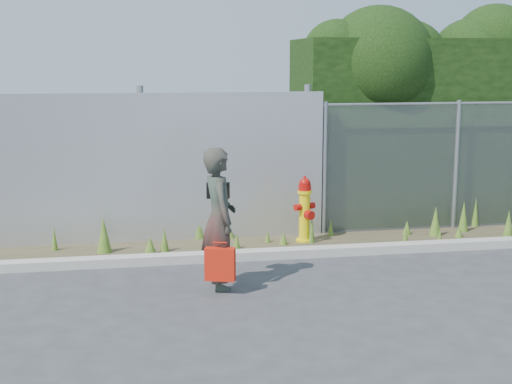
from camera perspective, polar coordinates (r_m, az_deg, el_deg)
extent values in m
plane|color=#3A3A3D|center=(8.09, 3.89, -8.71)|extent=(80.00, 80.00, 0.00)
cube|color=#B0A99F|center=(9.75, 1.33, -4.96)|extent=(16.00, 0.22, 0.12)
cube|color=#483D29|center=(10.33, 0.66, -4.39)|extent=(16.00, 1.20, 0.01)
cone|color=#436B20|center=(10.07, -7.33, -3.89)|extent=(0.13, 0.13, 0.34)
cone|color=#436B20|center=(9.97, -8.47, -4.32)|extent=(0.18, 0.18, 0.25)
cone|color=#436B20|center=(10.92, 6.00, -2.94)|extent=(0.09, 0.09, 0.26)
cone|color=#436B20|center=(11.20, 11.98, -2.86)|extent=(0.14, 0.14, 0.23)
cone|color=#436B20|center=(11.19, 14.16, -2.35)|extent=(0.18, 0.18, 0.46)
cone|color=#436B20|center=(10.81, 14.49, -3.45)|extent=(0.08, 0.08, 0.23)
cone|color=#436B20|center=(10.61, 11.88, -3.43)|extent=(0.09, 0.09, 0.29)
cone|color=#436B20|center=(11.26, 19.54, -2.56)|extent=(0.17, 0.17, 0.46)
cone|color=#436B20|center=(10.49, 0.94, -3.60)|extent=(0.09, 0.09, 0.21)
cone|color=#436B20|center=(10.13, -12.08, -3.46)|extent=(0.21, 0.21, 0.51)
cone|color=#436B20|center=(10.16, -1.55, -4.00)|extent=(0.11, 0.11, 0.23)
cone|color=#436B20|center=(10.43, -15.83, -3.64)|extent=(0.09, 0.09, 0.37)
cone|color=#436B20|center=(10.77, -2.21, -3.29)|extent=(0.21, 0.21, 0.18)
cone|color=#436B20|center=(10.74, -4.58, -2.52)|extent=(0.18, 0.18, 0.49)
cone|color=#436B20|center=(11.98, 17.15, -1.62)|extent=(0.12, 0.12, 0.48)
cone|color=#436B20|center=(10.38, 2.21, -3.78)|extent=(0.13, 0.13, 0.20)
cone|color=#436B20|center=(11.59, 16.27, -1.95)|extent=(0.16, 0.16, 0.49)
cone|color=#436B20|center=(11.22, 15.92, -3.13)|extent=(0.13, 0.13, 0.18)
cone|color=#436B20|center=(10.48, 4.48, -3.01)|extent=(0.09, 0.09, 0.43)
cube|color=#AEAFB5|center=(10.61, -17.48, 1.57)|extent=(8.50, 0.08, 2.20)
cylinder|color=gray|center=(10.63, -9.11, 2.21)|extent=(0.10, 0.10, 2.30)
cylinder|color=gray|center=(10.96, 4.08, 2.56)|extent=(0.10, 0.10, 2.30)
cylinder|color=gray|center=(10.93, 5.50, 1.86)|extent=(0.07, 0.07, 2.05)
cylinder|color=gray|center=(11.69, 15.71, 2.07)|extent=(0.07, 0.07, 2.05)
cube|color=black|center=(13.14, 19.24, 4.86)|extent=(7.30, 1.60, 3.00)
sphere|color=black|center=(11.72, 6.46, 10.91)|extent=(1.11, 1.11, 1.11)
sphere|color=black|center=(11.95, 9.74, 10.16)|extent=(1.84, 1.84, 1.84)
sphere|color=black|center=(12.59, 11.94, 10.17)|extent=(1.41, 1.41, 1.41)
sphere|color=black|center=(12.93, 16.76, 10.09)|extent=(1.41, 1.41, 1.41)
sphere|color=black|center=(13.21, 18.48, 10.92)|extent=(1.48, 1.48, 1.48)
cylinder|color=yellow|center=(10.60, 3.87, -3.90)|extent=(0.25, 0.25, 0.05)
cylinder|color=yellow|center=(10.52, 3.89, -2.08)|extent=(0.16, 0.16, 0.75)
cylinder|color=yellow|center=(10.44, 3.92, 0.02)|extent=(0.21, 0.21, 0.04)
cylinder|color=#B20F0A|center=(10.43, 3.92, 0.35)|extent=(0.18, 0.18, 0.09)
sphere|color=#B20F0A|center=(10.42, 3.93, 0.68)|extent=(0.17, 0.17, 0.17)
cylinder|color=#B20F0A|center=(10.40, 3.93, 1.16)|extent=(0.04, 0.04, 0.04)
cylinder|color=#B20F0A|center=(10.45, 3.25, -1.19)|extent=(0.09, 0.10, 0.10)
cylinder|color=#B20F0A|center=(10.51, 4.55, -1.14)|extent=(0.09, 0.10, 0.10)
cylinder|color=#B20F0A|center=(10.39, 4.06, -1.87)|extent=(0.13, 0.11, 0.13)
imported|color=#0E5A45|center=(8.34, -2.97, -2.13)|extent=(0.45, 0.64, 1.67)
cube|color=red|center=(8.19, -2.89, -5.78)|extent=(0.34, 0.13, 0.38)
cylinder|color=red|center=(8.12, -2.91, -4.06)|extent=(0.16, 0.01, 0.01)
cube|color=black|center=(8.48, -3.05, 0.13)|extent=(0.26, 0.11, 0.19)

